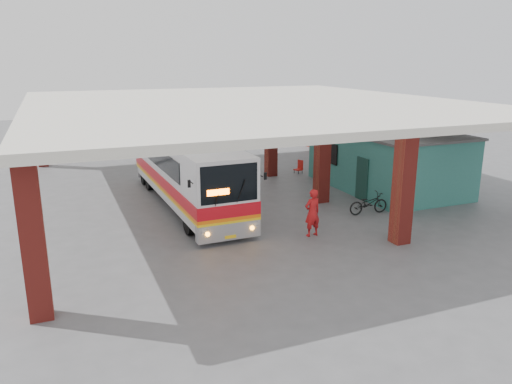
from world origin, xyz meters
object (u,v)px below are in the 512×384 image
Objects in this scene: coach_bus at (186,169)px; red_chair at (299,167)px; pedestrian at (312,213)px; motorcycle at (368,203)px.

red_chair is (8.00, 3.94, -1.34)m from coach_bus.
coach_bus is 7.02m from pedestrian.
red_chair is at bearing -122.01° from pedestrian.
pedestrian reaches higher than motorcycle.
coach_bus reaches higher than red_chair.
motorcycle is at bearing -33.57° from coach_bus.
coach_bus reaches higher than pedestrian.
red_chair is at bearing -2.47° from motorcycle.
pedestrian reaches higher than red_chair.
pedestrian is 2.36× the size of red_chair.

